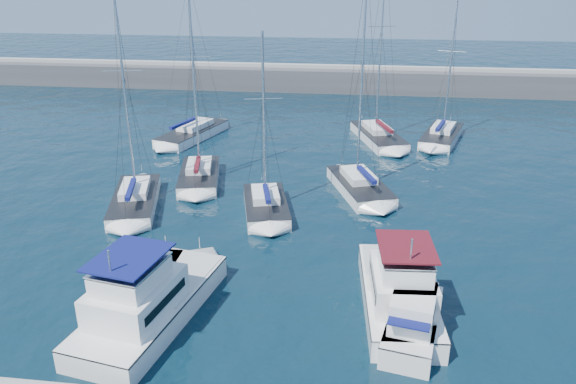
# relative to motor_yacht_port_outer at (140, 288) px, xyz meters

# --- Properties ---
(ground) EXTENTS (220.00, 220.00, 0.00)m
(ground) POSITION_rel_motor_yacht_port_outer_xyz_m (8.13, 3.04, -0.94)
(ground) COLOR black
(ground) RESTS_ON ground
(breakwater) EXTENTS (160.00, 6.00, 4.45)m
(breakwater) POSITION_rel_motor_yacht_port_outer_xyz_m (8.13, 55.04, 0.11)
(breakwater) COLOR #424244
(breakwater) RESTS_ON ground
(motor_yacht_port_outer) EXTENTS (2.66, 7.19, 3.20)m
(motor_yacht_port_outer) POSITION_rel_motor_yacht_port_outer_xyz_m (0.00, 0.00, 0.00)
(motor_yacht_port_outer) COLOR silver
(motor_yacht_port_outer) RESTS_ON ground
(motor_yacht_port_inner) EXTENTS (5.62, 10.55, 4.69)m
(motor_yacht_port_inner) POSITION_rel_motor_yacht_port_outer_xyz_m (0.93, -1.59, 0.19)
(motor_yacht_port_inner) COLOR silver
(motor_yacht_port_inner) RESTS_ON ground
(motor_yacht_stbd_inner) EXTENTS (4.13, 9.43, 4.69)m
(motor_yacht_stbd_inner) POSITION_rel_motor_yacht_port_outer_xyz_m (13.39, 0.99, 0.19)
(motor_yacht_stbd_inner) COLOR white
(motor_yacht_stbd_inner) RESTS_ON ground
(motor_yacht_stbd_outer) EXTENTS (3.48, 6.29, 3.20)m
(motor_yacht_stbd_outer) POSITION_rel_motor_yacht_port_outer_xyz_m (13.91, -1.25, -0.00)
(motor_yacht_stbd_outer) COLOR silver
(motor_yacht_stbd_outer) RESTS_ON ground
(sailboat_mid_a) EXTENTS (5.14, 8.99, 15.74)m
(sailboat_mid_a) POSITION_rel_motor_yacht_port_outer_xyz_m (-5.10, 12.22, -0.41)
(sailboat_mid_a) COLOR white
(sailboat_mid_a) RESTS_ON ground
(sailboat_mid_b) EXTENTS (4.53, 8.01, 16.04)m
(sailboat_mid_b) POSITION_rel_motor_yacht_port_outer_xyz_m (-1.76, 17.72, -0.40)
(sailboat_mid_b) COLOR silver
(sailboat_mid_b) RESTS_ON ground
(sailboat_mid_c) EXTENTS (4.47, 7.31, 12.99)m
(sailboat_mid_c) POSITION_rel_motor_yacht_port_outer_xyz_m (4.63, 12.35, -0.43)
(sailboat_mid_c) COLOR white
(sailboat_mid_c) RESTS_ON ground
(sailboat_mid_d) EXTENTS (5.61, 8.45, 17.03)m
(sailboat_mid_d) POSITION_rel_motor_yacht_port_outer_xyz_m (11.31, 17.09, -0.39)
(sailboat_mid_d) COLOR silver
(sailboat_mid_d) RESTS_ON ground
(sailboat_back_a) EXTENTS (5.71, 9.89, 15.63)m
(sailboat_back_a) POSITION_rel_motor_yacht_port_outer_xyz_m (-5.75, 29.65, -0.42)
(sailboat_back_a) COLOR white
(sailboat_back_a) RESTS_ON ground
(sailboat_back_b) EXTENTS (5.82, 9.73, 17.85)m
(sailboat_back_b) POSITION_rel_motor_yacht_port_outer_xyz_m (13.05, 31.01, -0.40)
(sailboat_back_b) COLOR silver
(sailboat_back_b) RESTS_ON ground
(sailboat_back_c) EXTENTS (5.42, 8.94, 13.98)m
(sailboat_back_c) POSITION_rel_motor_yacht_port_outer_xyz_m (19.41, 31.87, -0.43)
(sailboat_back_c) COLOR white
(sailboat_back_c) RESTS_ON ground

